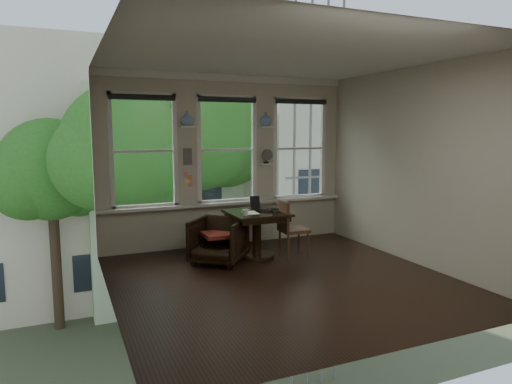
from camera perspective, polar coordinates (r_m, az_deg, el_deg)
name	(u,v)px	position (r m, az deg, el deg)	size (l,w,h in m)	color
ground	(282,280)	(6.39, 3.30, -10.92)	(4.50, 4.50, 0.00)	black
ceiling	(284,55)	(6.13, 3.53, 16.69)	(4.50, 4.50, 0.00)	silver
wall_back	(226,161)	(8.15, -3.72, 3.89)	(4.50, 4.50, 0.00)	beige
wall_front	(398,192)	(4.21, 17.28, -0.03)	(4.50, 4.50, 0.00)	beige
wall_left	(106,178)	(5.46, -18.21, 1.64)	(4.50, 4.50, 0.00)	beige
wall_right	(415,166)	(7.37, 19.27, 3.07)	(4.50, 4.50, 0.00)	beige
window_left	(143,151)	(7.78, -13.89, 4.98)	(1.10, 0.12, 1.90)	white
window_center	(226,150)	(8.14, -3.73, 5.30)	(1.10, 0.12, 1.90)	white
window_right	(298,148)	(8.73, 5.31, 5.45)	(1.10, 0.12, 1.90)	white
shelf_left	(187,127)	(7.82, -8.57, 8.06)	(0.26, 0.16, 0.03)	white
shelf_right	(266,127)	(8.31, 1.24, 8.12)	(0.26, 0.16, 0.03)	white
intercom	(188,156)	(7.86, -8.55, 4.42)	(0.14, 0.06, 0.28)	#59544F
sticky_notes	(188,177)	(7.90, -8.51, 1.88)	(0.16, 0.01, 0.24)	pink
desk_fan	(266,159)	(8.31, 1.29, 4.19)	(0.20, 0.20, 0.24)	#59544F
vase_left	(187,118)	(7.82, -8.59, 9.08)	(0.24, 0.24, 0.25)	silver
vase_right	(266,119)	(8.31, 1.25, 9.08)	(0.24, 0.24, 0.25)	silver
table	(257,235)	(7.37, 0.10, -5.36)	(0.90, 0.90, 0.75)	black
armchair_left	(218,241)	(7.09, -4.71, -6.09)	(0.76, 0.78, 0.71)	black
cushion_red	(218,235)	(7.07, -4.72, -5.33)	(0.45, 0.45, 0.06)	maroon
side_chair_right	(294,229)	(7.39, 4.75, -4.67)	(0.42, 0.42, 0.92)	#452918
laptop	(269,211)	(7.30, 1.59, -2.35)	(0.36, 0.23, 0.03)	black
mug	(245,212)	(6.96, -1.33, -2.58)	(0.10, 0.10, 0.09)	white
drinking_glass	(275,211)	(7.07, 2.38, -2.43)	(0.12, 0.12, 0.09)	white
tablet	(255,203)	(7.50, -0.13, -1.35)	(0.16, 0.02, 0.22)	black
papers	(250,213)	(7.19, -0.70, -2.61)	(0.22, 0.30, 0.00)	silver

